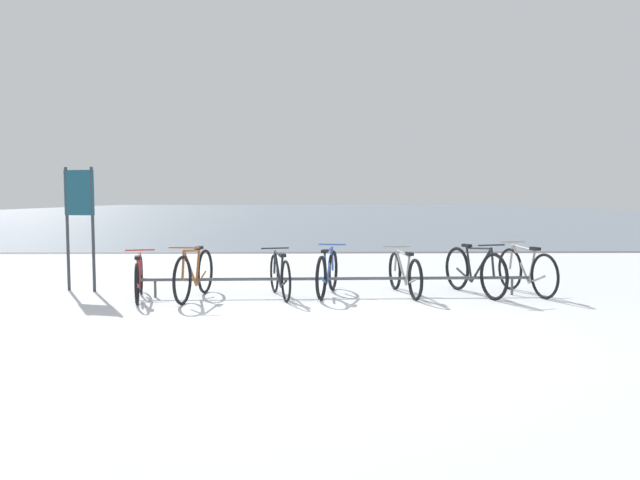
{
  "coord_description": "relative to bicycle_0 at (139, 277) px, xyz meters",
  "views": [
    {
      "loc": [
        -0.42,
        -6.79,
        1.57
      ],
      "look_at": [
        -0.18,
        4.18,
        0.78
      ],
      "focal_mm": 33.33,
      "sensor_mm": 36.0,
      "label": 1
    }
  ],
  "objects": [
    {
      "name": "ground",
      "position": [
        3.02,
        51.55,
        -0.38
      ],
      "size": [
        80.0,
        132.0,
        0.08
      ],
      "color": "silver"
    },
    {
      "name": "bike_rack",
      "position": [
        3.05,
        0.2,
        -0.06
      ],
      "size": [
        6.32,
        0.19,
        0.31
      ],
      "color": "#4C5156",
      "rests_on": "ground"
    },
    {
      "name": "bicycle_0",
      "position": [
        0.0,
        0.0,
        0.0
      ],
      "size": [
        0.53,
        1.66,
        0.73
      ],
      "color": "black",
      "rests_on": "ground"
    },
    {
      "name": "bicycle_1",
      "position": [
        0.85,
        0.0,
        0.05
      ],
      "size": [
        0.46,
        1.76,
        0.85
      ],
      "color": "black",
      "rests_on": "ground"
    },
    {
      "name": "bicycle_2",
      "position": [
        2.16,
        0.14,
        0.01
      ],
      "size": [
        0.53,
        1.55,
        0.75
      ],
      "color": "black",
      "rests_on": "ground"
    },
    {
      "name": "bicycle_3",
      "position": [
        2.92,
        0.33,
        0.02
      ],
      "size": [
        0.53,
        1.61,
        0.8
      ],
      "color": "black",
      "rests_on": "ground"
    },
    {
      "name": "bicycle_4",
      "position": [
        4.16,
        0.33,
        0.0
      ],
      "size": [
        0.46,
        1.72,
        0.75
      ],
      "color": "black",
      "rests_on": "ground"
    },
    {
      "name": "bicycle_5",
      "position": [
        5.29,
        0.3,
        0.05
      ],
      "size": [
        0.63,
        1.75,
        0.85
      ],
      "color": "black",
      "rests_on": "ground"
    },
    {
      "name": "bicycle_6",
      "position": [
        6.15,
        0.35,
        0.04
      ],
      "size": [
        0.53,
        1.65,
        0.83
      ],
      "color": "black",
      "rests_on": "ground"
    },
    {
      "name": "info_sign",
      "position": [
        -1.19,
        0.82,
        1.07
      ],
      "size": [
        0.54,
        0.19,
        2.07
      ],
      "color": "#33383D",
      "rests_on": "ground"
    }
  ]
}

